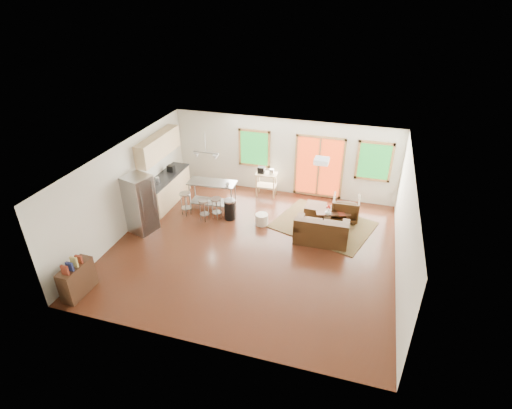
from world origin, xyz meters
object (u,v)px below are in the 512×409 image
(loveseat, at_px, (321,232))
(refrigerator, at_px, (140,204))
(coffee_table, at_px, (332,212))
(ottoman, at_px, (315,211))
(kitchen_cart, at_px, (266,177))
(armchair, at_px, (346,207))
(island, at_px, (212,191))
(rug, at_px, (323,225))

(loveseat, xyz_separation_m, refrigerator, (-5.07, -0.89, 0.55))
(coffee_table, distance_m, ottoman, 0.57)
(coffee_table, relative_size, ottoman, 1.87)
(ottoman, distance_m, kitchen_cart, 2.11)
(refrigerator, bearing_deg, ottoman, 41.20)
(loveseat, relative_size, refrigerator, 0.86)
(ottoman, xyz_separation_m, kitchen_cart, (-1.84, 0.90, 0.52))
(armchair, distance_m, island, 4.15)
(rug, xyz_separation_m, island, (-3.53, 0.00, 0.64))
(rug, relative_size, ottoman, 4.46)
(rug, distance_m, ottoman, 0.57)
(armchair, height_order, kitchen_cart, kitchen_cart)
(loveseat, relative_size, armchair, 1.82)
(armchair, bearing_deg, island, 5.84)
(coffee_table, relative_size, kitchen_cart, 1.08)
(armchair, bearing_deg, kitchen_cart, -17.56)
(rug, xyz_separation_m, armchair, (0.57, 0.58, 0.39))
(island, bearing_deg, rug, -0.00)
(loveseat, xyz_separation_m, armchair, (0.52, 1.43, 0.10))
(rug, relative_size, armchair, 3.33)
(ottoman, bearing_deg, kitchen_cart, 154.04)
(loveseat, bearing_deg, kitchen_cart, 134.27)
(loveseat, bearing_deg, island, 165.53)
(armchair, relative_size, island, 0.53)
(rug, relative_size, coffee_table, 2.39)
(island, distance_m, kitchen_cart, 1.91)
(rug, distance_m, kitchen_cart, 2.64)
(ottoman, bearing_deg, loveseat, -74.13)
(coffee_table, bearing_deg, kitchen_cart, 156.23)
(loveseat, distance_m, kitchen_cart, 3.13)
(loveseat, xyz_separation_m, kitchen_cart, (-2.21, 2.18, 0.41))
(ottoman, bearing_deg, refrigerator, -155.20)
(refrigerator, bearing_deg, rug, 35.51)
(rug, height_order, coffee_table, coffee_table)
(coffee_table, height_order, kitchen_cart, kitchen_cart)
(refrigerator, bearing_deg, kitchen_cart, 63.41)
(armchair, bearing_deg, ottoman, 7.13)
(loveseat, height_order, ottoman, loveseat)
(kitchen_cart, bearing_deg, armchair, -15.38)
(rug, xyz_separation_m, ottoman, (-0.32, 0.43, 0.19))
(rug, distance_m, refrigerator, 5.39)
(ottoman, xyz_separation_m, island, (-3.21, -0.43, 0.45))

